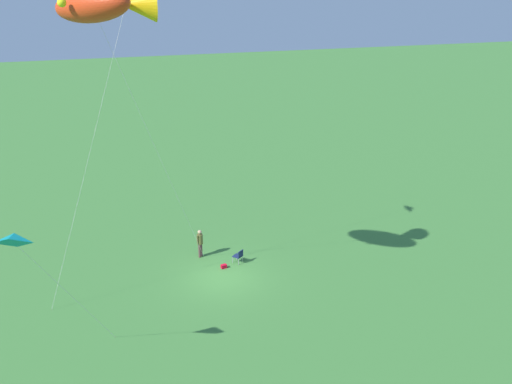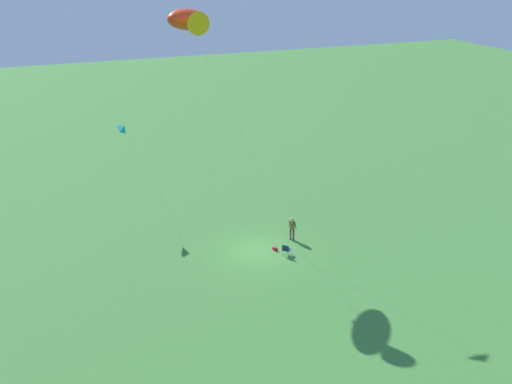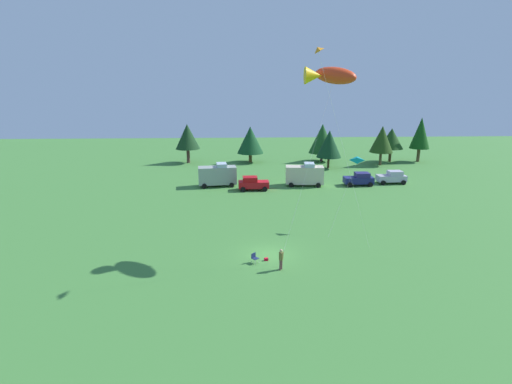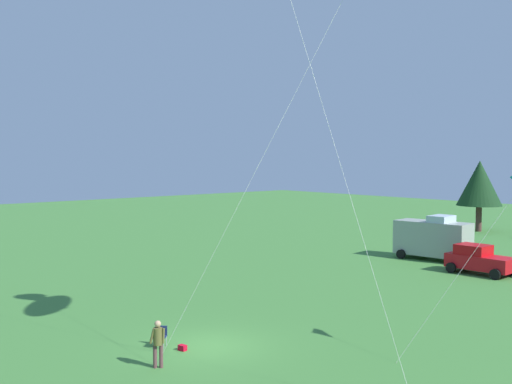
# 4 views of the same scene
# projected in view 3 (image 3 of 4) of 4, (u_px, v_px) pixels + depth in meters

# --- Properties ---
(ground_plane) EXTENTS (160.00, 160.00, 0.00)m
(ground_plane) POSITION_uv_depth(u_px,v_px,m) (269.00, 255.00, 34.40)
(ground_plane) COLOR #407D36
(person_kite_flyer) EXTENTS (0.47, 0.55, 1.74)m
(person_kite_flyer) POSITION_uv_depth(u_px,v_px,m) (281.00, 258.00, 31.41)
(person_kite_flyer) COLOR brown
(person_kite_flyer) RESTS_ON ground
(folding_chair) EXTENTS (0.68, 0.68, 0.82)m
(folding_chair) POSITION_uv_depth(u_px,v_px,m) (255.00, 257.00, 32.79)
(folding_chair) COLOR #18244B
(folding_chair) RESTS_ON ground
(backpack_on_grass) EXTENTS (0.36, 0.28, 0.22)m
(backpack_on_grass) POSITION_uv_depth(u_px,v_px,m) (266.00, 259.00, 33.31)
(backpack_on_grass) COLOR red
(backpack_on_grass) RESTS_ON ground
(van_motorhome_grey) EXTENTS (5.61, 3.10, 3.34)m
(van_motorhome_grey) POSITION_uv_depth(u_px,v_px,m) (218.00, 175.00, 57.60)
(van_motorhome_grey) COLOR #949E94
(van_motorhome_grey) RESTS_ON ground
(car_red_sedan) EXTENTS (4.23, 2.26, 1.89)m
(car_red_sedan) POSITION_uv_depth(u_px,v_px,m) (253.00, 183.00, 55.57)
(car_red_sedan) COLOR red
(car_red_sedan) RESTS_ON ground
(van_camper_beige) EXTENTS (5.58, 3.01, 3.34)m
(van_camper_beige) POSITION_uv_depth(u_px,v_px,m) (305.00, 174.00, 57.88)
(van_camper_beige) COLOR beige
(van_camper_beige) RESTS_ON ground
(car_navy_hatch) EXTENTS (4.21, 2.22, 1.89)m
(car_navy_hatch) POSITION_uv_depth(u_px,v_px,m) (359.00, 179.00, 58.14)
(car_navy_hatch) COLOR navy
(car_navy_hatch) RESTS_ON ground
(car_silver_compact) EXTENTS (4.21, 2.23, 1.89)m
(car_silver_compact) POSITION_uv_depth(u_px,v_px,m) (392.00, 177.00, 59.33)
(car_silver_compact) COLOR #B8B3C6
(car_silver_compact) RESTS_ON ground
(treeline_distant) EXTENTS (47.95, 11.12, 8.37)m
(treeline_distant) POSITION_uv_depth(u_px,v_px,m) (318.00, 139.00, 73.95)
(treeline_distant) COLOR #4F2F2D
(treeline_distant) RESTS_ON ground
(kite_large_fish) EXTENTS (7.16, 7.76, 15.87)m
(kite_large_fish) POSITION_uv_depth(u_px,v_px,m) (330.00, 76.00, 33.48)
(kite_large_fish) COLOR red
(kite_large_fish) RESTS_ON ground
(kite_delta_teal) EXTENTS (3.87, 3.37, 7.36)m
(kite_delta_teal) POSITION_uv_depth(u_px,v_px,m) (357.00, 160.00, 39.72)
(kite_delta_teal) COLOR #0D8F95
(kite_delta_teal) RESTS_ON ground
(kite_delta_orange) EXTENTS (6.08, 1.93, 17.04)m
(kite_delta_orange) POSITION_uv_depth(u_px,v_px,m) (318.00, 51.00, 29.79)
(kite_delta_orange) COLOR orange
(kite_delta_orange) RESTS_ON ground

